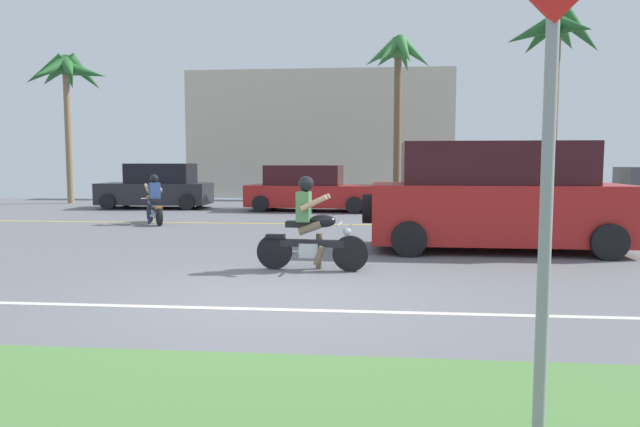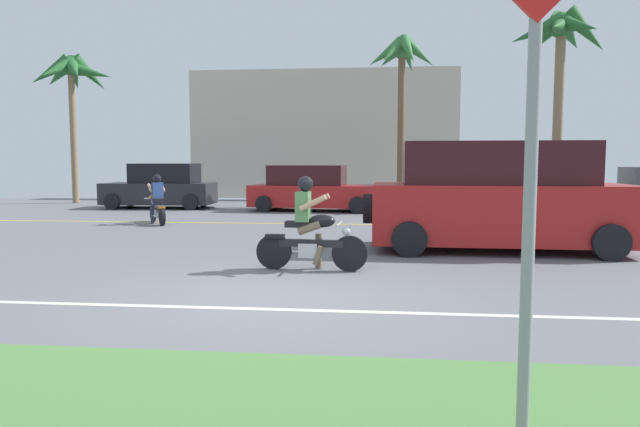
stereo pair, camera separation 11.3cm
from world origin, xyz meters
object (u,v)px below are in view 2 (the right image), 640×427
(parked_car_0, at_px, (161,187))
(palm_tree_2, at_px, (401,64))
(palm_tree_1, at_px, (561,41))
(motorcyclist, at_px, (310,231))
(street_sign, at_px, (532,147))
(suv_nearby, at_px, (497,198))
(parked_car_1, at_px, (313,190))
(parked_car_2, at_px, (509,192))
(motorcyclist_distant, at_px, (157,203))
(palm_tree_0, at_px, (71,77))

(parked_car_0, relative_size, palm_tree_2, 0.62)
(palm_tree_1, relative_size, palm_tree_2, 1.14)
(motorcyclist, distance_m, street_sign, 6.46)
(suv_nearby, relative_size, street_sign, 1.69)
(parked_car_1, xyz_separation_m, street_sign, (3.01, -16.85, 1.04))
(parked_car_2, relative_size, street_sign, 1.43)
(parked_car_2, relative_size, motorcyclist_distant, 3.05)
(parked_car_0, height_order, parked_car_1, parked_car_0)
(parked_car_1, relative_size, palm_tree_1, 0.62)
(suv_nearby, distance_m, street_sign, 8.62)
(motorcyclist, relative_size, parked_car_0, 0.45)
(parked_car_1, distance_m, palm_tree_2, 5.97)
(palm_tree_0, xyz_separation_m, palm_tree_2, (13.13, -0.29, 0.21))
(suv_nearby, xyz_separation_m, parked_car_0, (-10.17, 8.98, -0.25))
(parked_car_0, height_order, palm_tree_0, palm_tree_0)
(suv_nearby, height_order, palm_tree_2, palm_tree_2)
(parked_car_2, distance_m, palm_tree_1, 6.65)
(parked_car_0, height_order, motorcyclist_distant, parked_car_0)
(motorcyclist, relative_size, street_sign, 0.60)
(palm_tree_2, bearing_deg, parked_car_1, -142.25)
(motorcyclist_distant, bearing_deg, parked_car_2, 19.07)
(palm_tree_2, bearing_deg, street_sign, -90.11)
(palm_tree_0, relative_size, palm_tree_1, 0.83)
(palm_tree_0, height_order, palm_tree_1, palm_tree_1)
(parked_car_1, bearing_deg, palm_tree_0, 165.32)
(parked_car_1, bearing_deg, street_sign, -79.88)
(motorcyclist, distance_m, parked_car_2, 10.98)
(motorcyclist, distance_m, parked_car_0, 13.25)
(suv_nearby, xyz_separation_m, palm_tree_1, (4.21, 10.65, 5.02))
(suv_nearby, xyz_separation_m, parked_car_1, (-4.53, 8.40, -0.27))
(motorcyclist_distant, bearing_deg, palm_tree_1, 28.47)
(palm_tree_2, bearing_deg, motorcyclist, -97.84)
(motorcyclist, xyz_separation_m, street_sign, (1.77, -6.10, 1.15))
(parked_car_2, height_order, palm_tree_2, palm_tree_2)
(palm_tree_1, bearing_deg, motorcyclist, -120.01)
(parked_car_2, bearing_deg, suv_nearby, -103.95)
(motorcyclist, xyz_separation_m, palm_tree_1, (7.50, 12.99, 5.39))
(parked_car_2, bearing_deg, motorcyclist, -117.79)
(suv_nearby, bearing_deg, street_sign, -100.22)
(parked_car_0, distance_m, street_sign, 19.48)
(parked_car_0, bearing_deg, street_sign, -63.62)
(motorcyclist, height_order, palm_tree_0, palm_tree_0)
(suv_nearby, height_order, parked_car_1, suv_nearby)
(palm_tree_0, height_order, street_sign, palm_tree_0)
(palm_tree_1, height_order, motorcyclist_distant, palm_tree_1)
(parked_car_0, xyz_separation_m, parked_car_1, (5.64, -0.58, -0.02))
(palm_tree_1, xyz_separation_m, motorcyclist_distant, (-12.49, -6.77, -5.45))
(parked_car_0, bearing_deg, palm_tree_1, 6.60)
(suv_nearby, distance_m, parked_car_0, 13.57)
(motorcyclist, xyz_separation_m, parked_car_2, (5.12, 9.71, 0.12))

